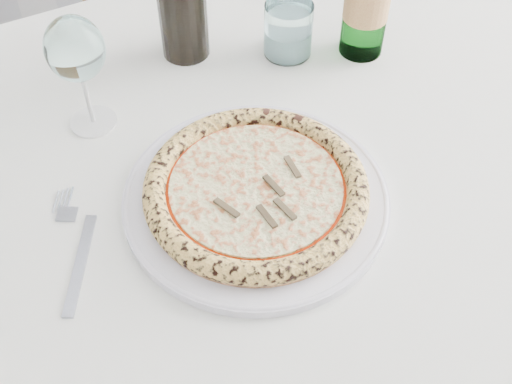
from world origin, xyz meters
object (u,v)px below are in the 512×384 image
dining_table (232,188)px  pizza (256,189)px  chair_far (159,2)px  tumbler (288,33)px  plate (256,197)px  wine_glass (75,52)px

dining_table → pizza: size_ratio=5.68×
dining_table → chair_far: chair_far is taller
dining_table → tumbler: bearing=47.2°
plate → pizza: (-0.00, 0.00, 0.02)m
tumbler → chair_far: bearing=98.7°
dining_table → plate: size_ratio=4.76×
dining_table → plate: (0.00, -0.10, 0.09)m
plate → tumbler: (0.17, 0.28, 0.03)m
chair_far → wine_glass: 0.75m
dining_table → wine_glass: size_ratio=9.27×
dining_table → wine_glass: 0.30m
pizza → tumbler: size_ratio=3.35×
dining_table → pizza: 0.15m
dining_table → chair_far: 0.76m
plate → pizza: size_ratio=1.19×
plate → tumbler: bearing=59.0°
pizza → wine_glass: wine_glass is taller
chair_far → wine_glass: bearing=-112.4°
plate → dining_table: bearing=90.0°
plate → pizza: pizza is taller
chair_far → tumbler: bearing=-81.3°
wine_glass → tumbler: (0.34, 0.05, -0.09)m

